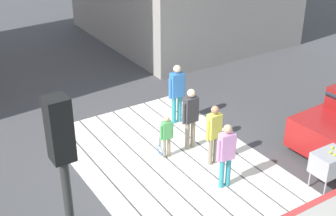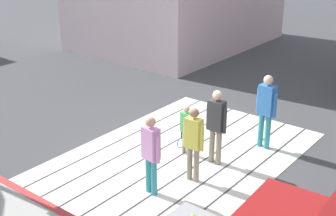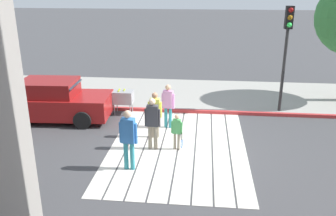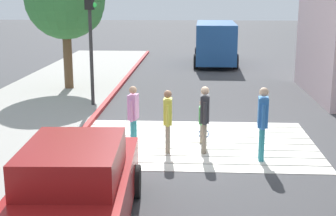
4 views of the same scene
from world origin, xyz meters
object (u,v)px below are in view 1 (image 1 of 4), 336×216
(pedestrian_adult_lead, at_px, (177,90))
(pedestrian_child_with_racket, at_px, (166,135))
(pedestrian_adult_side, at_px, (191,115))
(pedestrian_adult_trailing, at_px, (226,152))
(pedestrian_teen_behind, at_px, (214,131))
(tennis_ball_cart, at_px, (330,162))
(traffic_light_corner, at_px, (65,182))

(pedestrian_adult_lead, relative_size, pedestrian_child_with_racket, 1.50)
(pedestrian_adult_lead, height_order, pedestrian_adult_side, pedestrian_adult_lead)
(pedestrian_adult_trailing, height_order, pedestrian_teen_behind, pedestrian_adult_trailing)
(tennis_ball_cart, distance_m, pedestrian_adult_trailing, 2.37)
(tennis_ball_cart, bearing_deg, pedestrian_adult_lead, 14.73)
(pedestrian_child_with_racket, bearing_deg, traffic_light_corner, 134.07)
(pedestrian_adult_lead, bearing_deg, pedestrian_child_with_racket, 138.55)
(pedestrian_adult_lead, distance_m, pedestrian_child_with_racket, 1.93)
(tennis_ball_cart, xyz_separation_m, pedestrian_child_with_racket, (3.08, 2.43, -0.03))
(traffic_light_corner, xyz_separation_m, pedestrian_teen_behind, (2.89, -4.71, -2.10))
(tennis_ball_cart, bearing_deg, pedestrian_adult_trailing, 56.50)
(pedestrian_adult_trailing, distance_m, pedestrian_child_with_racket, 1.87)
(pedestrian_adult_side, bearing_deg, pedestrian_child_with_racket, 93.47)
(tennis_ball_cart, xyz_separation_m, pedestrian_teen_behind, (2.21, 1.61, 0.24))
(traffic_light_corner, relative_size, tennis_ball_cart, 4.17)
(pedestrian_adult_side, bearing_deg, traffic_light_corner, 129.28)
(tennis_ball_cart, bearing_deg, pedestrian_teen_behind, 36.07)
(pedestrian_teen_behind, distance_m, pedestrian_child_with_racket, 1.23)
(traffic_light_corner, xyz_separation_m, pedestrian_adult_lead, (5.18, -5.13, -1.99))
(pedestrian_adult_side, relative_size, pedestrian_child_with_racket, 1.43)
(traffic_light_corner, relative_size, pedestrian_child_with_racket, 3.54)
(tennis_ball_cart, bearing_deg, pedestrian_adult_side, 27.97)
(tennis_ball_cart, distance_m, pedestrian_teen_behind, 2.74)
(pedestrian_adult_lead, relative_size, pedestrian_adult_trailing, 1.09)
(traffic_light_corner, height_order, pedestrian_teen_behind, traffic_light_corner)
(tennis_ball_cart, bearing_deg, pedestrian_child_with_racket, 38.29)
(traffic_light_corner, height_order, pedestrian_adult_side, traffic_light_corner)
(traffic_light_corner, relative_size, pedestrian_teen_behind, 2.62)
(pedestrian_adult_trailing, bearing_deg, traffic_light_corner, 114.42)
(pedestrian_child_with_racket, bearing_deg, tennis_ball_cart, -141.71)
(pedestrian_teen_behind, bearing_deg, pedestrian_adult_trailing, 158.89)
(tennis_ball_cart, height_order, pedestrian_child_with_racket, pedestrian_child_with_racket)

